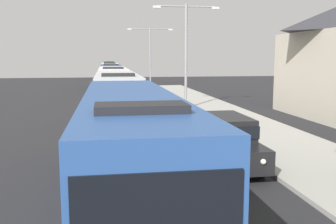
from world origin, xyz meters
The scene contains 9 objects.
bus_lead centered at (-1.30, 12.84, 1.69)m, with size 2.58×12.18×3.21m.
bus_second_in_line centered at (-1.30, 26.11, 1.69)m, with size 2.58×11.19×3.21m.
bus_middle centered at (-1.30, 39.19, 1.69)m, with size 2.58×11.68×3.21m.
bus_fourth_in_line centered at (-1.30, 52.17, 1.69)m, with size 2.58×10.65×3.21m.
bus_rear centered at (-1.30, 64.22, 1.69)m, with size 2.58×12.14×3.21m.
bus_tail_end centered at (-1.30, 77.04, 1.69)m, with size 2.58×12.15×3.21m.
white_suv centered at (2.40, 15.65, 1.03)m, with size 1.86×4.86×1.90m.
streetlamp_mid centered at (4.10, 31.03, 4.93)m, with size 5.02×0.28×7.85m.
streetlamp_far centered at (4.10, 54.87, 5.00)m, with size 6.14×0.28×7.85m.
Camera 1 is at (-1.95, 1.95, 4.09)m, focal length 41.40 mm.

